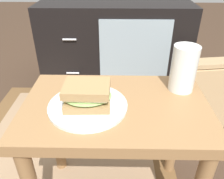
{
  "coord_description": "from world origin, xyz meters",
  "views": [
    {
      "loc": [
        0.0,
        -0.56,
        0.85
      ],
      "look_at": [
        -0.01,
        0.0,
        0.51
      ],
      "focal_mm": 36.39,
      "sensor_mm": 36.0,
      "label": 1
    }
  ],
  "objects_px": {
    "sandwich_front": "(87,95)",
    "beer_glass": "(183,70)",
    "paper_bag": "(205,95)",
    "plate": "(88,106)",
    "tv_cabinet": "(115,45)"
  },
  "relations": [
    {
      "from": "paper_bag",
      "to": "plate",
      "type": "bearing_deg",
      "value": -138.82
    },
    {
      "from": "sandwich_front",
      "to": "paper_bag",
      "type": "xyz_separation_m",
      "value": [
        0.56,
        0.49,
        -0.31
      ]
    },
    {
      "from": "plate",
      "to": "beer_glass",
      "type": "distance_m",
      "value": 0.32
    },
    {
      "from": "tv_cabinet",
      "to": "beer_glass",
      "type": "height_order",
      "value": "beer_glass"
    },
    {
      "from": "sandwich_front",
      "to": "paper_bag",
      "type": "distance_m",
      "value": 0.8
    },
    {
      "from": "tv_cabinet",
      "to": "paper_bag",
      "type": "xyz_separation_m",
      "value": [
        0.49,
        -0.48,
        -0.1
      ]
    },
    {
      "from": "plate",
      "to": "beer_glass",
      "type": "bearing_deg",
      "value": 20.39
    },
    {
      "from": "tv_cabinet",
      "to": "paper_bag",
      "type": "height_order",
      "value": "tv_cabinet"
    },
    {
      "from": "paper_bag",
      "to": "beer_glass",
      "type": "bearing_deg",
      "value": -124.9
    },
    {
      "from": "plate",
      "to": "paper_bag",
      "type": "bearing_deg",
      "value": 41.18
    },
    {
      "from": "sandwich_front",
      "to": "beer_glass",
      "type": "distance_m",
      "value": 0.31
    },
    {
      "from": "paper_bag",
      "to": "sandwich_front",
      "type": "bearing_deg",
      "value": -138.82
    },
    {
      "from": "sandwich_front",
      "to": "paper_bag",
      "type": "bearing_deg",
      "value": 41.18
    },
    {
      "from": "tv_cabinet",
      "to": "beer_glass",
      "type": "distance_m",
      "value": 0.92
    },
    {
      "from": "beer_glass",
      "to": "paper_bag",
      "type": "bearing_deg",
      "value": 55.1
    }
  ]
}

